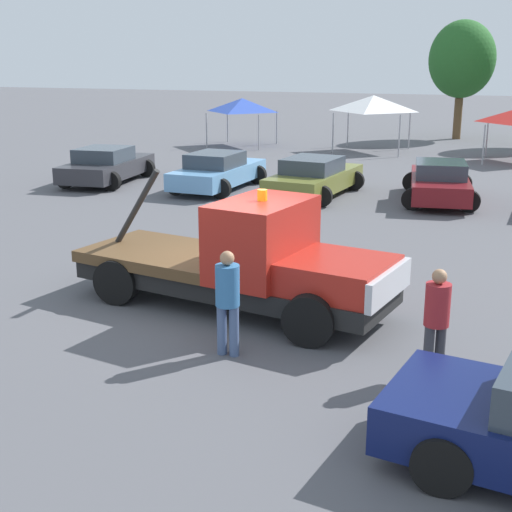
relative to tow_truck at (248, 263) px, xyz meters
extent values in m
plane|color=#545459|center=(-0.37, 0.07, -0.92)|extent=(160.00, 160.00, 0.00)
cube|color=black|center=(-0.37, 0.07, -0.39)|extent=(6.35, 2.92, 0.35)
cube|color=#B22319|center=(1.80, -0.33, 0.06)|extent=(2.00, 2.03, 0.55)
cube|color=silver|center=(2.69, -0.49, 0.03)|extent=(0.45, 1.85, 0.50)
cube|color=#B22319|center=(0.29, -0.05, 0.50)|extent=(1.69, 2.27, 1.42)
cube|color=brown|center=(-1.88, 0.34, -0.11)|extent=(3.38, 2.58, 0.22)
cylinder|color=black|center=(-2.55, 0.46, 0.78)|extent=(1.19, 0.33, 1.63)
cylinder|color=orange|center=(0.29, -0.05, 1.31)|extent=(0.18, 0.18, 0.20)
cylinder|color=black|center=(1.89, 0.65, -0.48)|extent=(0.88, 0.26, 0.88)
cylinder|color=black|center=(1.54, -1.27, -0.48)|extent=(0.88, 0.26, 0.88)
cylinder|color=black|center=(-2.15, 1.39, -0.48)|extent=(0.88, 0.26, 0.88)
cylinder|color=black|center=(-2.50, -0.54, -0.48)|extent=(0.88, 0.26, 0.88)
cylinder|color=black|center=(4.31, -2.98, -0.58)|extent=(0.68, 0.22, 0.68)
cylinder|color=black|center=(4.03, -4.73, -0.58)|extent=(0.68, 0.22, 0.68)
cylinder|color=#38383D|center=(3.68, -1.67, -0.51)|extent=(0.15, 0.15, 0.81)
cylinder|color=#38383D|center=(3.52, -1.81, -0.51)|extent=(0.15, 0.15, 0.81)
cylinder|color=maroon|center=(3.60, -1.74, 0.21)|extent=(0.37, 0.37, 0.64)
sphere|color=#A87A56|center=(3.60, -1.74, 0.64)|extent=(0.22, 0.22, 0.22)
cylinder|color=#475B84|center=(0.54, -2.06, -0.50)|extent=(0.16, 0.16, 0.83)
cylinder|color=#475B84|center=(0.33, -2.06, -0.50)|extent=(0.16, 0.16, 0.83)
cylinder|color=teal|center=(0.43, -2.06, 0.25)|extent=(0.38, 0.38, 0.66)
sphere|color=#A87A56|center=(0.43, -2.06, 0.69)|extent=(0.23, 0.23, 0.23)
cube|color=#2D2D33|center=(-9.96, 11.31, -0.38)|extent=(2.36, 4.74, 0.60)
cube|color=#333D47|center=(-9.93, 11.09, 0.17)|extent=(1.88, 2.07, 0.50)
cylinder|color=black|center=(-11.02, 12.78, -0.58)|extent=(0.68, 0.22, 0.68)
cylinder|color=black|center=(-9.19, 12.95, -0.58)|extent=(0.68, 0.22, 0.68)
cylinder|color=black|center=(-10.72, 9.68, -0.58)|extent=(0.68, 0.22, 0.68)
cylinder|color=black|center=(-8.89, 9.85, -0.58)|extent=(0.68, 0.22, 0.68)
cube|color=#669ED1|center=(-5.47, 11.44, -0.38)|extent=(2.00, 4.73, 0.60)
cube|color=#333D47|center=(-5.48, 11.21, 0.17)|extent=(1.67, 2.02, 0.50)
cylinder|color=black|center=(-6.25, 13.06, -0.58)|extent=(0.68, 0.22, 0.68)
cylinder|color=black|center=(-4.55, 12.99, -0.58)|extent=(0.68, 0.22, 0.68)
cylinder|color=black|center=(-6.39, 9.90, -0.58)|extent=(0.68, 0.22, 0.68)
cylinder|color=black|center=(-4.69, 9.82, -0.58)|extent=(0.68, 0.22, 0.68)
cube|color=olive|center=(-1.89, 11.38, -0.38)|extent=(2.36, 4.94, 0.60)
cube|color=#333D47|center=(-1.92, 11.14, 0.17)|extent=(1.84, 2.16, 0.50)
cylinder|color=black|center=(-2.60, 13.08, -0.58)|extent=(0.68, 0.22, 0.68)
cylinder|color=black|center=(-0.84, 12.89, -0.58)|extent=(0.68, 0.22, 0.68)
cylinder|color=black|center=(-2.94, 9.86, -0.58)|extent=(0.68, 0.22, 0.68)
cylinder|color=black|center=(-1.18, 9.67, -0.58)|extent=(0.68, 0.22, 0.68)
cube|color=maroon|center=(2.19, 11.92, -0.38)|extent=(2.44, 4.92, 0.60)
cube|color=#333D47|center=(2.22, 11.68, 0.17)|extent=(1.83, 2.18, 0.50)
cylinder|color=black|center=(1.12, 13.38, -0.58)|extent=(0.68, 0.22, 0.68)
cylinder|color=black|center=(2.79, 13.62, -0.58)|extent=(0.68, 0.22, 0.68)
cylinder|color=black|center=(1.58, 10.21, -0.58)|extent=(0.68, 0.22, 0.68)
cylinder|color=black|center=(3.25, 10.45, -0.58)|extent=(0.68, 0.22, 0.68)
cylinder|color=#9E9EA3|center=(-10.70, 22.21, -0.03)|extent=(0.07, 0.07, 1.78)
cylinder|color=#9E9EA3|center=(-7.84, 22.21, -0.03)|extent=(0.07, 0.07, 1.78)
cylinder|color=#9E9EA3|center=(-10.70, 25.07, -0.03)|extent=(0.07, 0.07, 1.78)
cylinder|color=#9E9EA3|center=(-7.84, 25.07, -0.03)|extent=(0.07, 0.07, 1.78)
pyramid|color=#2D4CB7|center=(-9.27, 23.64, 1.21)|extent=(2.87, 2.87, 0.69)
cylinder|color=#9E9EA3|center=(-3.98, 22.13, 0.07)|extent=(0.07, 0.07, 1.98)
cylinder|color=#9E9EA3|center=(-0.78, 22.13, 0.07)|extent=(0.07, 0.07, 1.98)
cylinder|color=#9E9EA3|center=(-3.98, 25.34, 0.07)|extent=(0.07, 0.07, 1.98)
cylinder|color=#9E9EA3|center=(-0.78, 25.34, 0.07)|extent=(0.07, 0.07, 1.98)
pyramid|color=white|center=(-2.38, 23.74, 1.44)|extent=(3.20, 3.20, 0.77)
cylinder|color=#9E9EA3|center=(3.08, 20.94, -0.05)|extent=(0.07, 0.07, 1.74)
cylinder|color=#9E9EA3|center=(3.08, 23.84, -0.05)|extent=(0.07, 0.07, 1.74)
cylinder|color=brown|center=(1.11, 30.95, 0.23)|extent=(0.46, 0.46, 2.30)
ellipsoid|color=#235B23|center=(1.11, 30.95, 3.51)|extent=(3.68, 3.68, 4.27)
cube|color=black|center=(0.23, 3.65, -0.90)|extent=(0.40, 0.40, 0.04)
cone|color=orange|center=(0.23, 3.65, -0.64)|extent=(0.36, 0.36, 0.55)
camera|label=1|loc=(4.48, -11.82, 3.70)|focal=50.00mm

